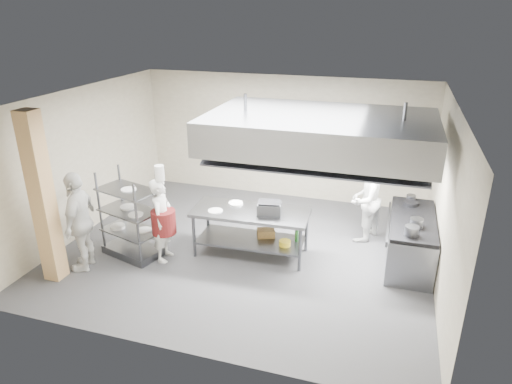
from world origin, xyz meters
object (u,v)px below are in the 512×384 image
(island, at_px, (251,233))
(pass_rack, at_px, (130,215))
(cooking_range, at_px, (410,241))
(chef_line, at_px, (364,199))
(chef_head, at_px, (163,220))
(chef_plating, at_px, (80,221))
(griddle, at_px, (269,208))
(stockpot, at_px, (417,223))

(island, height_order, pass_rack, pass_rack)
(cooking_range, bearing_deg, pass_rack, -165.96)
(pass_rack, bearing_deg, chef_line, 41.43)
(pass_rack, xyz_separation_m, chef_head, (0.67, 0.03, -0.02))
(island, distance_m, cooking_range, 2.99)
(pass_rack, distance_m, cooking_range, 5.28)
(chef_line, bearing_deg, pass_rack, -40.69)
(island, distance_m, chef_plating, 3.11)
(chef_plating, relative_size, griddle, 4.26)
(chef_plating, bearing_deg, island, 101.73)
(island, bearing_deg, stockpot, 2.28)
(island, distance_m, stockpot, 3.01)
(pass_rack, height_order, cooking_range, pass_rack)
(chef_line, bearing_deg, island, -33.05)
(chef_plating, bearing_deg, pass_rack, 125.04)
(stockpot, bearing_deg, chef_line, 132.97)
(chef_plating, xyz_separation_m, griddle, (3.12, 1.35, 0.09))
(island, relative_size, griddle, 5.02)
(island, distance_m, griddle, 0.67)
(cooking_range, xyz_separation_m, griddle, (-2.56, -0.61, 0.60))
(cooking_range, height_order, stockpot, stockpot)
(chef_line, bearing_deg, stockpot, 67.09)
(cooking_range, bearing_deg, chef_head, -164.29)
(stockpot, bearing_deg, cooking_range, 95.31)
(stockpot, bearing_deg, chef_head, -168.75)
(cooking_range, relative_size, griddle, 4.59)
(griddle, bearing_deg, island, 169.09)
(chef_line, xyz_separation_m, chef_plating, (-4.74, -2.63, 0.05))
(cooking_range, height_order, griddle, griddle)
(pass_rack, xyz_separation_m, chef_line, (4.17, 1.96, 0.05))
(chef_head, height_order, stockpot, chef_head)
(cooking_range, bearing_deg, stockpot, -84.69)
(chef_head, height_order, chef_line, chef_line)
(cooking_range, xyz_separation_m, chef_plating, (-5.68, -1.95, 0.51))
(island, relative_size, chef_line, 1.25)
(chef_plating, bearing_deg, chef_head, 105.06)
(griddle, bearing_deg, cooking_range, 3.24)
(island, bearing_deg, griddle, -3.23)
(chef_line, xyz_separation_m, griddle, (-1.62, -1.29, 0.14))
(cooking_range, height_order, chef_plating, chef_plating)
(chef_head, relative_size, chef_line, 0.92)
(pass_rack, relative_size, chef_head, 1.03)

